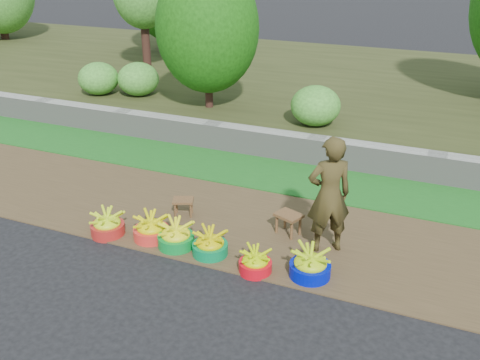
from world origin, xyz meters
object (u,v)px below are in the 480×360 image
at_px(basin_a, 107,225).
at_px(basin_d, 210,245).
at_px(stool_left, 183,203).
at_px(stool_right, 289,218).
at_px(basin_e, 255,262).
at_px(basin_f, 310,265).
at_px(basin_c, 176,236).
at_px(vendor_woman, 329,195).
at_px(basin_b, 151,229).

xyz_separation_m(basin_a, basin_d, (1.66, 0.09, -0.00)).
distance_m(stool_left, stool_right, 1.72).
relative_size(stool_left, stool_right, 0.86).
bearing_deg(basin_e, basin_f, 13.69).
distance_m(basin_a, basin_c, 1.12).
height_order(basin_e, stool_right, stool_right).
height_order(basin_f, vendor_woman, vendor_woman).
bearing_deg(basin_f, basin_b, 179.55).
relative_size(basin_d, basin_e, 1.13).
relative_size(basin_c, basin_f, 0.97).
bearing_deg(vendor_woman, stool_right, -49.74).
height_order(basin_a, stool_right, basin_a).
distance_m(stool_left, vendor_woman, 2.43).
distance_m(basin_e, stool_left, 1.91).
relative_size(basin_a, stool_left, 1.29).
bearing_deg(basin_a, stool_left, 50.93).
bearing_deg(stool_left, basin_f, -19.76).
relative_size(basin_e, stool_left, 1.13).
bearing_deg(basin_a, basin_b, 11.53).
bearing_deg(stool_right, basin_c, -145.18).
height_order(basin_a, vendor_woman, vendor_woman).
bearing_deg(basin_b, basin_c, -6.00).
distance_m(basin_d, basin_e, 0.75).
bearing_deg(basin_e, stool_left, 148.20).
bearing_deg(basin_a, basin_c, 4.64).
xyz_separation_m(basin_c, basin_d, (0.54, -0.00, -0.01)).
xyz_separation_m(basin_a, vendor_woman, (3.12, 0.85, 0.70)).
bearing_deg(basin_f, basin_a, -177.81).
xyz_separation_m(basin_f, stool_left, (-2.33, 0.84, 0.06)).
relative_size(basin_c, basin_d, 1.06).
xyz_separation_m(stool_right, vendor_woman, (0.62, -0.20, 0.59)).
bearing_deg(basin_f, stool_right, 123.01).
bearing_deg(stool_right, basin_e, -95.08).
relative_size(basin_d, stool_right, 1.10).
xyz_separation_m(basin_a, basin_e, (2.40, -0.05, -0.02)).
bearing_deg(basin_f, basin_c, -179.20).
relative_size(basin_f, vendor_woman, 0.32).
relative_size(basin_e, vendor_woman, 0.26).
distance_m(basin_c, basin_d, 0.54).
relative_size(basin_f, stool_right, 1.20).
height_order(basin_c, basin_d, basin_c).
height_order(basin_a, stool_left, basin_a).
bearing_deg(basin_c, vendor_woman, 20.86).
distance_m(basin_a, basin_d, 1.66).
bearing_deg(basin_a, basin_d, 3.06).
xyz_separation_m(basin_e, basin_f, (0.70, 0.17, 0.03)).
bearing_deg(stool_right, basin_b, -153.41).
distance_m(basin_c, stool_left, 0.93).
xyz_separation_m(basin_c, vendor_woman, (2.00, 0.76, 0.70)).
relative_size(basin_b, vendor_woman, 0.31).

